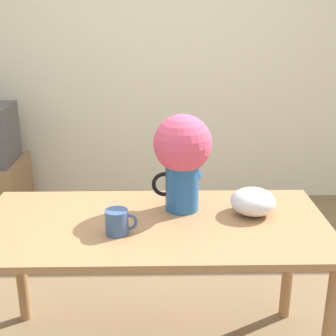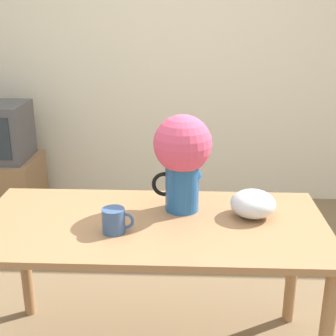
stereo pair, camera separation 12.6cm
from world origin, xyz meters
The scene contains 5 objects.
wall_back centered at (0.00, 2.01, 1.30)m, with size 8.00×0.05×2.60m.
table centered at (0.00, -0.07, 0.64)m, with size 1.57×0.74×0.73m.
flower_vase centered at (0.13, 0.07, 1.01)m, with size 0.28×0.27×0.46m.
coffee_mug centered at (-0.15, -0.18, 0.79)m, with size 0.14×0.10×0.11m.
white_bowl centered at (0.46, 0.01, 0.80)m, with size 0.21×0.21×0.12m.
Camera 1 is at (0.03, -1.96, 1.65)m, focal length 50.00 mm.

